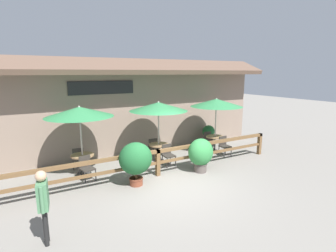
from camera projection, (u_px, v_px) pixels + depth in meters
name	position (u px, v px, depth m)	size (l,w,h in m)	color
ground_plane	(173.00, 186.00, 8.46)	(60.00, 60.00, 0.00)	gray
building_facade	(126.00, 106.00, 11.52)	(14.28, 1.49, 4.23)	gray
patio_railing	(158.00, 157.00, 9.21)	(10.40, 0.14, 0.95)	brown
patio_umbrella_near	(79.00, 112.00, 9.06)	(2.34, 2.34, 2.49)	#B7B2A8
dining_table_near	(83.00, 159.00, 9.40)	(0.81, 0.81, 0.72)	olive
chair_near_streetside	(87.00, 167.00, 8.88)	(0.50, 0.50, 0.84)	#332D28
chair_near_wallside	(78.00, 157.00, 9.93)	(0.47, 0.47, 0.84)	#332D28
patio_umbrella_middle	(158.00, 107.00, 10.45)	(2.34, 2.34, 2.49)	#B7B2A8
dining_table_middle	(159.00, 148.00, 10.79)	(0.81, 0.81, 0.72)	olive
chair_middle_streetside	(168.00, 154.00, 10.30)	(0.43, 0.43, 0.84)	#332D28
chair_middle_wallside	(152.00, 146.00, 11.36)	(0.43, 0.43, 0.84)	#332D28
patio_umbrella_far	(216.00, 103.00, 11.79)	(2.34, 2.34, 2.49)	#B7B2A8
dining_table_far	(215.00, 139.00, 12.13)	(0.81, 0.81, 0.72)	olive
chair_far_streetside	(224.00, 145.00, 11.59)	(0.44, 0.44, 0.84)	#332D28
chair_far_wallside	(206.00, 139.00, 12.70)	(0.44, 0.44, 0.84)	#332D28
potted_plant_tall_tropical	(136.00, 159.00, 8.39)	(1.08, 0.97, 1.43)	brown
potted_plant_corner_fern	(201.00, 153.00, 9.59)	(0.94, 0.85, 1.25)	#564C47
potted_plant_entrance_palm	(208.00, 134.00, 13.41)	(0.65, 0.62, 0.97)	#564C47
pedestrian	(43.00, 198.00, 5.42)	(0.26, 0.58, 1.65)	black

